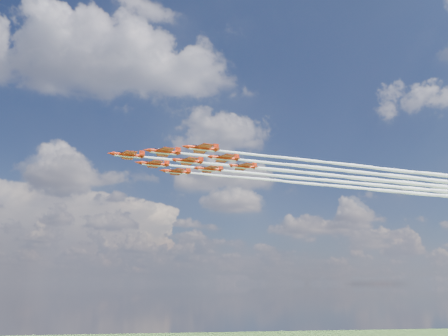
% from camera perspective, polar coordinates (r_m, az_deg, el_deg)
% --- Properties ---
extents(jet_lead, '(153.87, 37.67, 2.84)m').
position_cam_1_polar(jet_lead, '(164.95, 14.11, -0.97)').
color(jet_lead, red).
extents(jet_row2_port, '(153.87, 37.67, 2.84)m').
position_cam_1_polar(jet_row2_port, '(164.97, 18.31, -0.66)').
color(jet_row2_port, red).
extents(jet_row2_starb, '(153.87, 37.67, 2.84)m').
position_cam_1_polar(jet_row2_starb, '(176.25, 15.35, -1.77)').
color(jet_row2_starb, red).
extents(jet_row3_port, '(153.87, 37.67, 2.84)m').
position_cam_1_polar(jet_row3_port, '(165.89, 22.49, -0.35)').
color(jet_row3_port, red).
extents(jet_row3_centre, '(153.87, 37.67, 2.84)m').
position_cam_1_polar(jet_row3_centre, '(176.50, 19.28, -1.48)').
color(jet_row3_centre, red).
extents(jet_row3_starb, '(153.87, 37.67, 2.84)m').
position_cam_1_polar(jet_row3_starb, '(187.65, 16.45, -2.47)').
color(jet_row3_starb, red).
extents(jet_row4_port, '(153.87, 37.67, 2.84)m').
position_cam_1_polar(jet_row4_port, '(177.58, 23.19, -1.18)').
color(jet_row4_port, red).
extents(jet_row4_starb, '(153.87, 37.67, 2.84)m').
position_cam_1_polar(jet_row4_starb, '(188.10, 20.14, -2.19)').
color(jet_row4_starb, red).
extents(jet_tail, '(153.87, 37.67, 2.84)m').
position_cam_1_polar(jet_tail, '(189.32, 23.80, -1.91)').
color(jet_tail, red).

